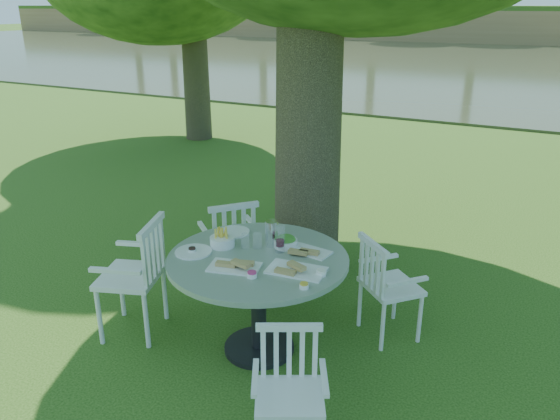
{
  "coord_description": "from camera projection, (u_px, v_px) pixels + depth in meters",
  "views": [
    {
      "loc": [
        2.16,
        -3.92,
        2.6
      ],
      "look_at": [
        0.0,
        0.2,
        0.85
      ],
      "focal_mm": 35.0,
      "sensor_mm": 36.0,
      "label": 1
    }
  ],
  "objects": [
    {
      "name": "ground",
      "position": [
        270.0,
        302.0,
        5.1
      ],
      "size": [
        140.0,
        140.0,
        0.0
      ],
      "primitive_type": "plane",
      "color": "#1C3F0D",
      "rests_on": "ground"
    },
    {
      "name": "table",
      "position": [
        258.0,
        276.0,
        4.16
      ],
      "size": [
        1.37,
        1.37,
        0.82
      ],
      "color": "black",
      "rests_on": "ground"
    },
    {
      "name": "chair_ne",
      "position": [
        382.0,
        281.0,
        4.4
      ],
      "size": [
        0.6,
        0.6,
        0.87
      ],
      "rotation": [
        0.0,
        0.0,
        -3.88
      ],
      "color": "white",
      "rests_on": "ground"
    },
    {
      "name": "chair_nw",
      "position": [
        231.0,
        239.0,
        5.11
      ],
      "size": [
        0.64,
        0.64,
        0.93
      ],
      "rotation": [
        0.0,
        0.0,
        -2.29
      ],
      "color": "white",
      "rests_on": "ground"
    },
    {
      "name": "chair_sw",
      "position": [
        141.0,
        269.0,
        4.43
      ],
      "size": [
        0.61,
        0.63,
        1.0
      ],
      "rotation": [
        0.0,
        0.0,
        -1.23
      ],
      "color": "white",
      "rests_on": "ground"
    },
    {
      "name": "chair_se",
      "position": [
        289.0,
        380.0,
        3.3
      ],
      "size": [
        0.54,
        0.53,
        0.8
      ],
      "rotation": [
        0.0,
        0.0,
        0.49
      ],
      "color": "white",
      "rests_on": "ground"
    },
    {
      "name": "tableware",
      "position": [
        257.0,
        246.0,
        4.18
      ],
      "size": [
        1.2,
        0.83,
        0.21
      ],
      "color": "white",
      "rests_on": "table"
    },
    {
      "name": "river",
      "position": [
        518.0,
        67.0,
        24.16
      ],
      "size": [
        100.0,
        28.0,
        0.12
      ],
      "primitive_type": "cube",
      "color": "#313921",
      "rests_on": "ground"
    }
  ]
}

